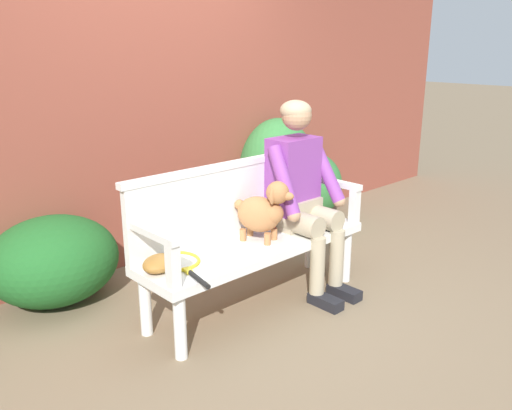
{
  "coord_description": "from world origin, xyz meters",
  "views": [
    {
      "loc": [
        -2.2,
        -2.34,
        1.68
      ],
      "look_at": [
        0.0,
        0.0,
        0.69
      ],
      "focal_mm": 37.48,
      "sensor_mm": 36.0,
      "label": 1
    }
  ],
  "objects": [
    {
      "name": "ground_plane",
      "position": [
        0.0,
        0.0,
        0.0
      ],
      "size": [
        40.0,
        40.0,
        0.0
      ],
      "primitive_type": "plane",
      "color": "#7A664C"
    },
    {
      "name": "tennis_racket",
      "position": [
        -0.58,
        0.05,
        0.45
      ],
      "size": [
        0.34,
        0.58,
        0.03
      ],
      "color": "yellow",
      "rests_on": "garden_bench"
    },
    {
      "name": "hedge_bush_far_left",
      "position": [
        1.2,
        0.99,
        0.52
      ],
      "size": [
        0.75,
        0.69,
        1.03
      ],
      "primitive_type": "ellipsoid",
      "color": "#337538",
      "rests_on": "ground"
    },
    {
      "name": "dog_on_bench",
      "position": [
        0.05,
        -0.01,
        0.65
      ],
      "size": [
        0.29,
        0.4,
        0.41
      ],
      "color": "#AD7042",
      "rests_on": "garden_bench"
    },
    {
      "name": "brick_garden_fence",
      "position": [
        0.0,
        1.31,
        1.29
      ],
      "size": [
        8.0,
        0.3,
        2.57
      ],
      "primitive_type": "cube",
      "color": "brown",
      "rests_on": "ground"
    },
    {
      "name": "bench_armrest_right_end",
      "position": [
        0.77,
        -0.08,
        0.64
      ],
      "size": [
        0.06,
        0.47,
        0.28
      ],
      "color": "white",
      "rests_on": "garden_bench"
    },
    {
      "name": "bench_backrest",
      "position": [
        0.0,
        0.2,
        0.7
      ],
      "size": [
        1.66,
        0.06,
        0.5
      ],
      "color": "white",
      "rests_on": "garden_bench"
    },
    {
      "name": "hedge_bush_mid_right",
      "position": [
        -0.94,
        0.96,
        0.29
      ],
      "size": [
        0.86,
        0.78,
        0.59
      ],
      "primitive_type": "ellipsoid",
      "color": "#1E5B23",
      "rests_on": "ground"
    },
    {
      "name": "hedge_bush_mid_left",
      "position": [
        1.64,
        0.99,
        0.33
      ],
      "size": [
        0.7,
        0.63,
        0.67
      ],
      "primitive_type": "ellipsoid",
      "color": "#337538",
      "rests_on": "ground"
    },
    {
      "name": "baseball_glove",
      "position": [
        -0.7,
        0.05,
        0.49
      ],
      "size": [
        0.27,
        0.25,
        0.09
      ],
      "primitive_type": "ellipsoid",
      "rotation": [
        0.0,
        0.0,
        0.43
      ],
      "color": "#9E6B2D",
      "rests_on": "garden_bench"
    },
    {
      "name": "person_seated",
      "position": [
        0.42,
        -0.01,
        0.72
      ],
      "size": [
        0.56,
        0.63,
        1.31
      ],
      "color": "black",
      "rests_on": "ground"
    },
    {
      "name": "garden_bench",
      "position": [
        0.0,
        0.0,
        0.38
      ],
      "size": [
        1.62,
        0.47,
        0.44
      ],
      "color": "white",
      "rests_on": "ground"
    },
    {
      "name": "bench_armrest_left_end",
      "position": [
        -0.77,
        -0.08,
        0.64
      ],
      "size": [
        0.06,
        0.47,
        0.28
      ],
      "color": "white",
      "rests_on": "garden_bench"
    }
  ]
}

